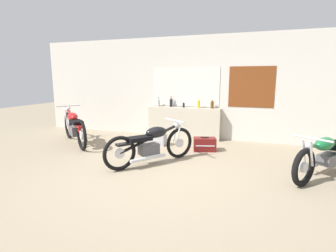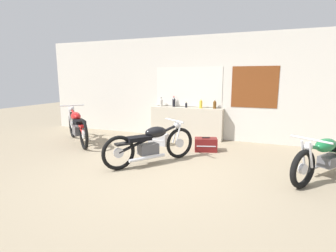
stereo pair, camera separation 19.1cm
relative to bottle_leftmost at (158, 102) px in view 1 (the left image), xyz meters
The scene contains 13 objects.
ground_plane 3.28m from the bottle_leftmost, 69.12° to the right, with size 24.00×24.00×0.00m, color gray.
wall_back 1.21m from the bottle_leftmost, ahead, with size 10.00×0.07×2.80m.
sill_counter 0.94m from the bottle_leftmost, ahead, with size 2.04×0.28×0.87m.
bottle_leftmost is the anchor object (origin of this frame).
bottle_left_center 0.37m from the bottle_leftmost, ahead, with size 0.08×0.08×0.30m.
bottle_center 0.77m from the bottle_leftmost, ahead, with size 0.06×0.06×0.16m.
bottle_right_center 1.18m from the bottle_leftmost, ahead, with size 0.08×0.08×0.27m.
bottle_rightmost 1.54m from the bottle_leftmost, ahead, with size 0.08×0.08×0.25m.
motorcycle_black 2.59m from the bottle_leftmost, 71.40° to the right, with size 1.23×1.67×0.83m.
motorcycle_red 2.37m from the bottle_leftmost, 137.17° to the right, with size 1.78×1.45×0.94m.
motorcycle_green 4.40m from the bottle_leftmost, 27.01° to the right, with size 1.28×1.79×0.77m.
hard_case_darkred 2.11m from the bottle_leftmost, 34.94° to the right, with size 0.57×0.43×0.33m.
hard_case_silver 1.34m from the bottle_leftmost, 70.98° to the right, with size 0.48×0.26×0.31m.
Camera 1 is at (1.66, -4.05, 1.68)m, focal length 28.00 mm.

